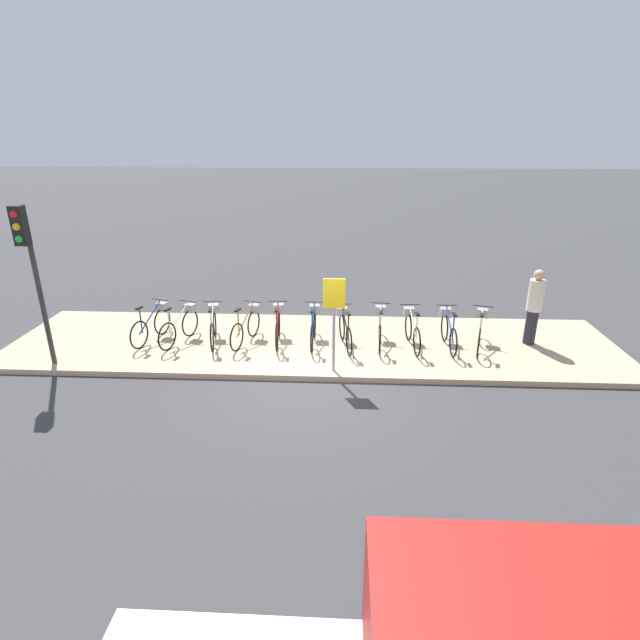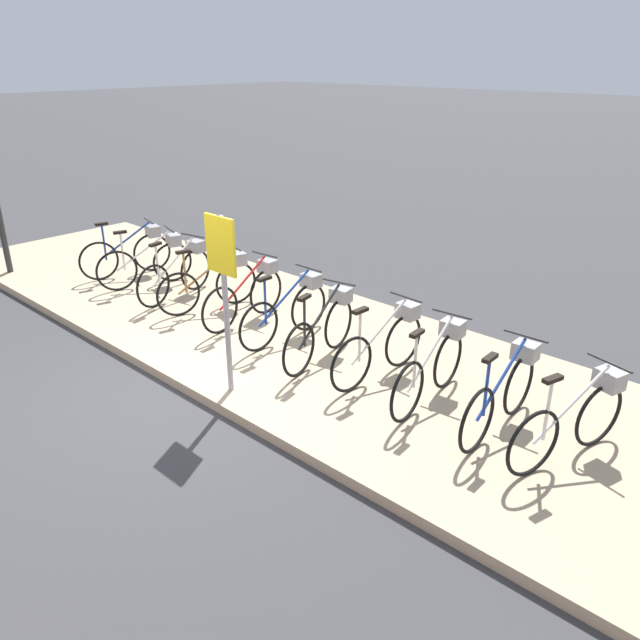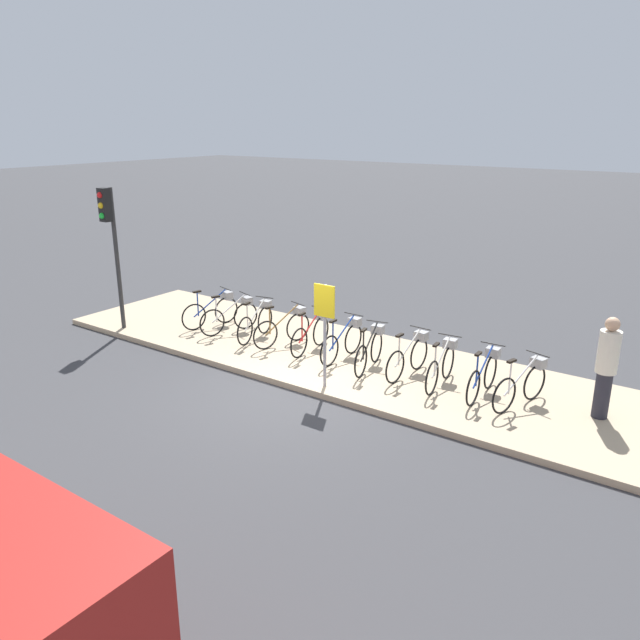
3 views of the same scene
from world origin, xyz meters
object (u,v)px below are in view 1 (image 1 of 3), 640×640
parked_bicycle_5 (313,325)px  parked_bicycle_8 (412,328)px  sign_post (334,309)px  parked_bicycle_3 (247,325)px  parked_bicycle_4 (278,324)px  parked_bicycle_10 (480,330)px  parked_bicycle_2 (213,325)px  parked_bicycle_9 (448,329)px  pedestrian (534,305)px  parked_bicycle_6 (345,328)px  parked_bicycle_1 (181,324)px  parked_bicycle_0 (153,323)px  traffic_light (28,254)px  parked_bicycle_7 (380,327)px

parked_bicycle_5 → parked_bicycle_8: (2.25, -0.07, 0.00)m
parked_bicycle_8 → sign_post: sign_post is taller
parked_bicycle_3 → parked_bicycle_5: bearing=0.9°
parked_bicycle_4 → parked_bicycle_10: (4.61, -0.10, 0.00)m
parked_bicycle_2 → parked_bicycle_4: size_ratio=0.99×
parked_bicycle_9 → pedestrian: pedestrian is taller
parked_bicycle_6 → sign_post: (-0.22, -1.30, 0.92)m
parked_bicycle_4 → pedestrian: 5.86m
parked_bicycle_1 → parked_bicycle_6: same height
parked_bicycle_0 → sign_post: sign_post is taller
parked_bicycle_2 → parked_bicycle_5: bearing=1.6°
parked_bicycle_1 → parked_bicycle_9: same height
parked_bicycle_4 → pedestrian: pedestrian is taller
parked_bicycle_2 → parked_bicycle_9: bearing=-0.0°
parked_bicycle_3 → traffic_light: (-3.91, -1.46, 1.98)m
parked_bicycle_3 → parked_bicycle_7: same height
traffic_light → pedestrian: bearing=9.2°
parked_bicycle_0 → pedestrian: pedestrian is taller
parked_bicycle_4 → parked_bicycle_0: bearing=-179.6°
parked_bicycle_0 → parked_bicycle_7: size_ratio=0.97×
parked_bicycle_3 → parked_bicycle_5: same height
parked_bicycle_5 → parked_bicycle_1: bearing=-178.6°
parked_bicycle_10 → parked_bicycle_0: bearing=179.4°
parked_bicycle_7 → parked_bicycle_8: size_ratio=1.00×
parked_bicycle_0 → parked_bicycle_1: (0.69, -0.07, 0.00)m
parked_bicycle_2 → parked_bicycle_7: bearing=1.0°
parked_bicycle_2 → parked_bicycle_0: bearing=177.6°
parked_bicycle_3 → parked_bicycle_6: same height
parked_bicycle_7 → parked_bicycle_9: (1.54, -0.07, 0.00)m
parked_bicycle_2 → parked_bicycle_9: same height
parked_bicycle_6 → traffic_light: traffic_light is taller
parked_bicycle_9 → sign_post: bearing=-152.0°
parked_bicycle_2 → parked_bicycle_5: same height
parked_bicycle_6 → parked_bicycle_10: size_ratio=1.02×
parked_bicycle_4 → parked_bicycle_8: size_ratio=1.00×
parked_bicycle_2 → parked_bicycle_3: size_ratio=1.02×
parked_bicycle_0 → parked_bicycle_3: size_ratio=1.00×
parked_bicycle_8 → parked_bicycle_6: bearing=-177.8°
parked_bicycle_4 → pedestrian: size_ratio=0.87×
parked_bicycle_2 → parked_bicycle_8: bearing=-0.1°
parked_bicycle_7 → pedestrian: pedestrian is taller
parked_bicycle_5 → parked_bicycle_3: bearing=-179.1°
parked_bicycle_4 → traffic_light: 5.25m
parked_bicycle_3 → pedestrian: size_ratio=0.85×
pedestrian → traffic_light: bearing=-170.8°
parked_bicycle_10 → parked_bicycle_4: bearing=178.7°
parked_bicycle_8 → pedestrian: (2.76, 0.28, 0.51)m
parked_bicycle_5 → pedestrian: bearing=2.4°
parked_bicycle_0 → parked_bicycle_8: same height
parked_bicycle_5 → pedestrian: (5.01, 0.21, 0.51)m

